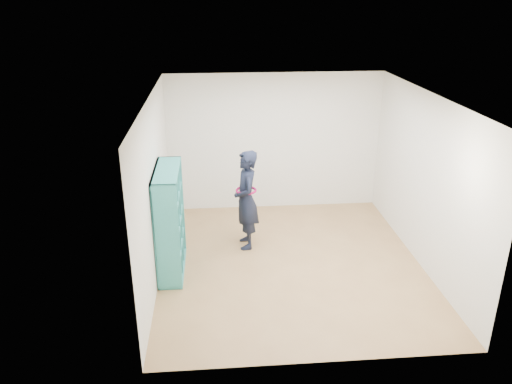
{
  "coord_description": "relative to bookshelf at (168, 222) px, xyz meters",
  "views": [
    {
      "loc": [
        -1.12,
        -6.73,
        3.94
      ],
      "look_at": [
        -0.51,
        0.3,
        1.1
      ],
      "focal_mm": 35.0,
      "sensor_mm": 36.0,
      "label": 1
    }
  ],
  "objects": [
    {
      "name": "smartphone",
      "position": [
        1.06,
        0.74,
        0.14
      ],
      "size": [
        0.04,
        0.11,
        0.14
      ],
      "rotation": [
        0.44,
        0.0,
        0.26
      ],
      "color": "silver",
      "rests_on": "person"
    },
    {
      "name": "wall_left",
      "position": [
        -0.16,
        0.0,
        0.51
      ],
      "size": [
        0.02,
        4.5,
        2.6
      ],
      "primitive_type": "cube",
      "color": "silver",
      "rests_on": "floor"
    },
    {
      "name": "person",
      "position": [
        1.2,
        0.66,
        0.03
      ],
      "size": [
        0.44,
        0.63,
        1.64
      ],
      "rotation": [
        0.0,
        0.0,
        -1.5
      ],
      "color": "black",
      "rests_on": "floor"
    },
    {
      "name": "floor",
      "position": [
        1.84,
        0.0,
        -0.79
      ],
      "size": [
        4.5,
        4.5,
        0.0
      ],
      "primitive_type": "plane",
      "color": "olive",
      "rests_on": "ground"
    },
    {
      "name": "wall_back",
      "position": [
        1.84,
        2.25,
        0.51
      ],
      "size": [
        4.0,
        0.02,
        2.6
      ],
      "primitive_type": "cube",
      "color": "silver",
      "rests_on": "floor"
    },
    {
      "name": "wall_right",
      "position": [
        3.84,
        0.0,
        0.51
      ],
      "size": [
        0.02,
        4.5,
        2.6
      ],
      "primitive_type": "cube",
      "color": "silver",
      "rests_on": "floor"
    },
    {
      "name": "wall_front",
      "position": [
        1.84,
        -2.25,
        0.51
      ],
      "size": [
        4.0,
        0.02,
        2.6
      ],
      "primitive_type": "cube",
      "color": "silver",
      "rests_on": "floor"
    },
    {
      "name": "ceiling",
      "position": [
        1.84,
        0.0,
        1.81
      ],
      "size": [
        4.5,
        4.5,
        0.0
      ],
      "primitive_type": "plane",
      "color": "white",
      "rests_on": "wall_back"
    },
    {
      "name": "bookshelf",
      "position": [
        0.0,
        0.0,
        0.0
      ],
      "size": [
        0.35,
        1.2,
        1.6
      ],
      "color": "teal",
      "rests_on": "floor"
    }
  ]
}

